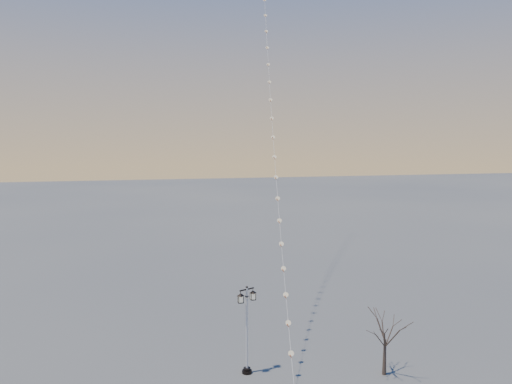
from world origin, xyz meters
name	(u,v)px	position (x,y,z in m)	size (l,w,h in m)	color
street_lamp	(247,325)	(-2.17, 2.56, 2.90)	(1.26, 0.80, 5.24)	black
bare_tree	(385,330)	(5.57, 0.51, 2.70)	(2.34, 2.34, 3.88)	#372C24
kite_train	(270,43)	(3.75, 19.53, 22.46)	(8.29, 39.63, 45.08)	black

